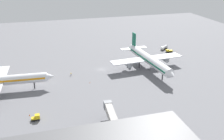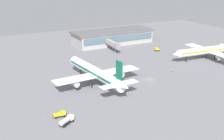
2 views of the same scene
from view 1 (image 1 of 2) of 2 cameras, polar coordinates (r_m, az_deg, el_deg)
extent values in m
plane|color=slate|center=(152.94, -2.33, 0.13)|extent=(288.00, 288.00, 0.00)
cube|color=#4C6070|center=(88.51, -5.21, -13.80)|extent=(54.76, 0.30, 4.39)
cylinder|color=white|center=(135.63, -22.37, -2.08)|extent=(41.80, 7.49, 4.57)
cone|color=white|center=(133.08, -12.99, -1.36)|extent=(4.87, 4.66, 4.35)
cube|color=orange|center=(135.50, -22.39, -1.95)|extent=(40.15, 7.46, 0.82)
cylinder|color=#A5A8AD|center=(146.83, -22.39, -1.13)|extent=(5.57, 2.89, 2.52)
cylinder|color=black|center=(135.10, -16.07, -3.13)|extent=(0.55, 0.55, 3.20)
cylinder|color=white|center=(152.72, 7.75, 2.27)|extent=(8.27, 44.90, 4.91)
cone|color=white|center=(133.73, 12.48, -1.01)|extent=(5.02, 5.25, 4.67)
cone|color=white|center=(172.68, 4.09, 5.04)|extent=(4.38, 6.42, 3.93)
cube|color=#0C593F|center=(152.59, 7.76, 2.40)|extent=(8.24, 43.12, 0.88)
cube|color=white|center=(154.73, 7.36, 2.37)|extent=(42.84, 10.33, 0.44)
cylinder|color=#A5A8AD|center=(160.95, 11.09, 2.27)|extent=(3.13, 5.99, 2.70)
cylinder|color=#A5A8AD|center=(150.42, 3.31, 1.23)|extent=(3.13, 5.99, 2.70)
cube|color=white|center=(169.55, 4.61, 4.61)|extent=(17.22, 5.27, 0.35)
cube|color=#0C593F|center=(167.87, 4.67, 6.53)|extent=(0.85, 4.31, 7.86)
cylinder|color=black|center=(141.67, 10.60, -1.35)|extent=(0.59, 0.59, 3.44)
cylinder|color=black|center=(158.88, 8.34, 1.43)|extent=(0.59, 0.59, 3.44)
cylinder|color=black|center=(155.43, 5.78, 1.08)|extent=(0.59, 0.59, 3.44)
cube|color=black|center=(109.88, -15.82, -9.90)|extent=(3.21, 1.92, 0.30)
cube|color=gold|center=(109.38, -15.50, -9.44)|extent=(1.81, 1.91, 1.60)
cube|color=#3F596B|center=(109.20, -15.09, -9.25)|extent=(0.09, 1.60, 0.90)
cube|color=gold|center=(109.70, -16.31, -9.77)|extent=(1.41, 1.91, 0.50)
cylinder|color=black|center=(110.75, -15.24, -9.65)|extent=(0.80, 0.31, 0.80)
cylinder|color=black|center=(109.12, -15.20, -10.16)|extent=(0.80, 0.31, 0.80)
cylinder|color=black|center=(110.81, -16.41, -9.77)|extent=(0.80, 0.31, 0.80)
cylinder|color=black|center=(109.18, -16.39, -10.28)|extent=(0.80, 0.31, 0.80)
cube|color=black|center=(191.02, 10.97, 4.46)|extent=(6.34, 4.98, 0.30)
cube|color=white|center=(188.88, 10.63, 4.59)|extent=(2.54, 2.57, 1.60)
cube|color=#3F596B|center=(188.12, 10.51, 4.63)|extent=(0.92, 1.39, 0.90)
cylinder|color=#B7B7BC|center=(191.45, 11.13, 4.82)|extent=(4.76, 3.93, 1.80)
cylinder|color=black|center=(188.79, 10.86, 4.21)|extent=(0.84, 0.68, 0.80)
cylinder|color=black|center=(189.70, 10.37, 4.33)|extent=(0.84, 0.68, 0.80)
cylinder|color=black|center=(192.44, 11.54, 4.50)|extent=(0.84, 0.68, 0.80)
cylinder|color=black|center=(193.34, 11.06, 4.62)|extent=(0.84, 0.68, 0.80)
cube|color=black|center=(185.96, 11.98, 3.90)|extent=(4.52, 2.20, 0.30)
cube|color=gold|center=(185.22, 11.63, 4.09)|extent=(1.93, 2.02, 1.20)
cube|color=#3F596B|center=(184.83, 11.41, 4.15)|extent=(0.19, 1.60, 0.67)
cube|color=gold|center=(186.19, 12.25, 4.04)|extent=(2.72, 2.07, 0.60)
cylinder|color=black|center=(184.58, 11.66, 3.73)|extent=(0.82, 0.35, 0.80)
cylinder|color=black|center=(186.23, 11.43, 3.92)|extent=(0.82, 0.35, 0.80)
cylinder|color=black|center=(185.81, 12.53, 3.79)|extent=(0.82, 0.35, 0.80)
cylinder|color=black|center=(187.45, 12.30, 3.97)|extent=(0.82, 0.35, 0.80)
cylinder|color=#1E2338|center=(146.15, -8.66, -1.02)|extent=(0.42, 0.42, 0.85)
cylinder|color=yellow|center=(145.87, -8.67, -0.75)|extent=(0.49, 0.49, 0.60)
sphere|color=tan|center=(145.71, -8.68, -0.61)|extent=(0.22, 0.22, 0.22)
cylinder|color=yellow|center=(146.07, -8.72, -0.73)|extent=(0.10, 0.10, 0.54)
cylinder|color=yellow|center=(145.68, -8.63, -0.78)|extent=(0.10, 0.10, 0.54)
cube|color=#9E9993|center=(97.80, 0.08, -10.05)|extent=(4.03, 16.75, 2.80)
cylinder|color=slate|center=(104.38, -0.55, -9.92)|extent=(0.90, 0.90, 3.80)
cube|color=slate|center=(105.64, -0.91, -7.41)|extent=(3.32, 2.66, 3.08)
cone|color=#EA590C|center=(187.46, 13.55, 3.83)|extent=(0.44, 0.44, 0.60)
cone|color=#EA590C|center=(113.53, -17.02, -9.08)|extent=(0.44, 0.44, 0.60)
cone|color=#EA590C|center=(136.58, -4.70, -2.59)|extent=(0.44, 0.44, 0.60)
camera|label=2|loc=(274.91, 8.88, 20.37)|focal=47.59mm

